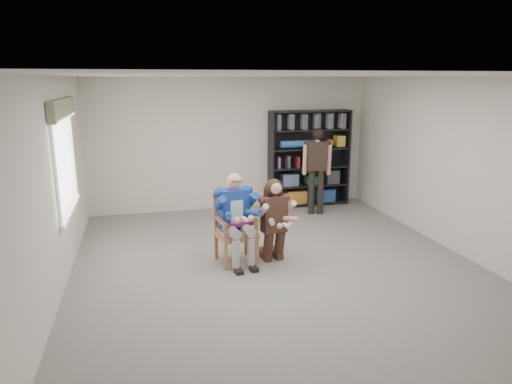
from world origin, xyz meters
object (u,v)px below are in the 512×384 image
object	(u,v)px
armchair	(236,229)
seated_man	(236,219)
standing_man	(317,172)
bookshelf	(309,159)
kneeling_woman	(275,222)

from	to	relation	value
armchair	seated_man	size ratio (longest dim) A/B	0.77
armchair	seated_man	xyz separation A→B (m)	(0.00, 0.00, 0.16)
armchair	standing_man	size ratio (longest dim) A/B	0.60
armchair	seated_man	distance (m)	0.16
bookshelf	seated_man	bearing A→B (deg)	-128.34
kneeling_woman	armchair	bearing A→B (deg)	160.32
bookshelf	standing_man	xyz separation A→B (m)	(-0.10, -0.71, -0.16)
armchair	seated_man	bearing A→B (deg)	0.00
bookshelf	standing_man	distance (m)	0.73
armchair	bookshelf	world-z (taller)	bookshelf
kneeling_woman	seated_man	bearing A→B (deg)	160.32
seated_man	kneeling_woman	bearing A→B (deg)	-19.68
standing_man	kneeling_woman	bearing A→B (deg)	-107.96
kneeling_woman	standing_man	size ratio (longest dim) A/B	0.72
seated_man	standing_man	distance (m)	3.05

